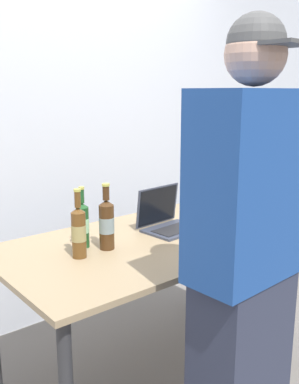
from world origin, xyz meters
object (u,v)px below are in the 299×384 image
Objects in this scene: beer_bottle_green at (83,224)px; laptop at (167,220)px; beer_bottle_brown at (107,223)px; person_figure at (245,266)px; beer_bottle_amber at (79,231)px.

laptop is at bearing -4.94° from beer_bottle_green.
person_figure is at bearing -81.43° from beer_bottle_brown.
beer_bottle_brown reaches higher than laptop.
beer_bottle_brown is (-0.43, -0.05, 0.08)m from laptop.
beer_bottle_brown is 0.18× the size of person_figure.
person_figure is (0.27, -0.73, -0.01)m from beer_bottle_amber.
beer_bottle_green is 0.94× the size of beer_bottle_brown.
beer_bottle_brown reaches higher than beer_bottle_green.
beer_bottle_green is at bearing 51.57° from beer_bottle_amber.
person_figure is (0.19, -0.83, -0.00)m from beer_bottle_green.
beer_bottle_amber is at bearing -128.43° from beer_bottle_green.
laptop is 1.01× the size of beer_bottle_amber.
beer_bottle_amber is at bearing -175.48° from beer_bottle_brown.
beer_bottle_green is 0.14m from beer_bottle_amber.
laptop is at bearing 6.50° from beer_bottle_brown.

